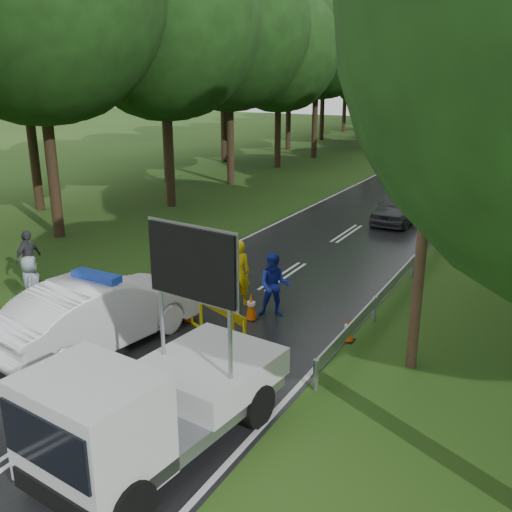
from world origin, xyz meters
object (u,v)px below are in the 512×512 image
Objects in this scene: queue_car_first at (399,207)px; barrier at (216,312)px; officer at (238,274)px; queue_car_second at (429,177)px; police_sedan at (100,313)px; civilian at (274,285)px; queue_car_fourth at (480,145)px; work_truck at (148,405)px; queue_car_third at (459,159)px.

barrier is at bearing -90.89° from queue_car_first.
barrier is at bearing 63.34° from officer.
police_sedan is at bearing -101.20° from queue_car_second.
civilian is at bearing 96.76° from barrier.
officer reaches higher than police_sedan.
officer is at bearing -94.50° from queue_car_first.
work_truck is at bearing -95.27° from queue_car_fourth.
queue_car_second is (-0.39, 20.17, -0.14)m from civilian.
civilian is at bearing 103.79° from work_truck.
queue_car_second reaches higher than queue_car_first.
work_truck reaches higher than officer.
police_sedan is at bearing -121.19° from barrier.
officer is (-0.64, 2.16, 0.22)m from barrier.
queue_car_first is at bearing -95.99° from queue_car_fourth.
officer is at bearing 129.88° from barrier.
queue_car_third is 1.19× the size of queue_car_fourth.
civilian is at bearing -119.13° from police_sedan.
police_sedan is 3.03× the size of civilian.
queue_car_fourth is (-0.03, 9.35, -0.00)m from queue_car_third.
barrier is 1.25× the size of civilian.
queue_car_second is (0.84, 20.00, -0.22)m from officer.
queue_car_first is 16.32m from queue_car_third.
work_truck is at bearing -48.06° from barrier.
work_truck is 2.57× the size of officer.
officer is 0.49× the size of queue_car_first.
work_truck is 6.50m from civilian.
queue_car_second is at bearing -98.79° from queue_car_third.
queue_car_first reaches higher than barrier.
civilian is (0.59, 2.00, 0.14)m from barrier.
queue_car_first is (2.99, 15.66, -0.18)m from police_sedan.
officer is 20.02m from queue_car_second.
queue_car_fourth is at bearing 97.24° from work_truck.
officer is at bearing -99.35° from queue_car_third.
queue_car_fourth is (1.04, 37.54, -0.18)m from officer.
barrier is 39.71m from queue_car_fourth.
civilian is 0.34× the size of queue_car_second.
queue_car_second is 1.08× the size of queue_car_fourth.
civilian is 0.31× the size of queue_car_third.
police_sedan is 1.04× the size of queue_car_second.
queue_car_third is (-1.06, 34.79, -0.25)m from work_truck.
queue_car_third is at bearing -135.41° from officer.
officer reaches higher than civilian.
queue_car_first is (0.72, 14.04, -0.07)m from barrier.
civilian reaches higher than barrier.
queue_car_second is at bearing 95.65° from queue_car_first.
queue_car_first is at bearing 64.61° from civilian.
queue_car_third is 9.35m from queue_car_fourth.
officer is at bearing -98.28° from queue_car_fourth.
barrier is 14.06m from queue_car_first.
barrier is 1.15× the size of officer.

